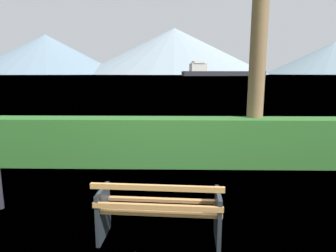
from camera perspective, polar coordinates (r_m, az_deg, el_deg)
The scene contains 6 objects.
ground_plane at distance 4.06m, azimuth -1.64°, elevation -21.37°, with size 1400.00×1400.00×0.00m, color olive.
water_surface at distance 311.39m, azimuth 1.21°, elevation 10.01°, with size 620.00×620.00×0.00m, color #7A99A8.
park_bench at distance 3.81m, azimuth -1.77°, elevation -16.42°, with size 1.60×0.66×0.87m.
hedge_row at distance 6.72m, azimuth -0.36°, elevation -3.16°, with size 8.85×0.64×1.13m, color #285B23.
cargo_ship_large at distance 250.97m, azimuth 9.90°, elevation 10.54°, with size 73.04×24.83×12.09m.
distant_hills at distance 578.76m, azimuth 1.76°, elevation 14.15°, with size 826.97×363.51×89.49m.
Camera 1 is at (0.18, -3.45, 2.14)m, focal length 30.73 mm.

